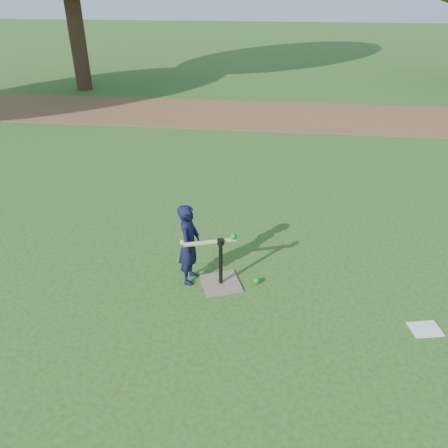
# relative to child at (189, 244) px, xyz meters

# --- Properties ---
(ground) EXTENTS (80.00, 80.00, 0.00)m
(ground) POSITION_rel_child_xyz_m (0.41, 0.06, -0.50)
(ground) COLOR #285116
(ground) RESTS_ON ground
(dirt_strip) EXTENTS (24.00, 3.00, 0.01)m
(dirt_strip) POSITION_rel_child_xyz_m (0.41, 7.56, -0.49)
(dirt_strip) COLOR brown
(dirt_strip) RESTS_ON ground
(child) EXTENTS (0.26, 0.37, 0.99)m
(child) POSITION_rel_child_xyz_m (0.00, 0.00, 0.00)
(child) COLOR black
(child) RESTS_ON ground
(wiffle_ball_ground) EXTENTS (0.08, 0.08, 0.08)m
(wiffle_ball_ground) POSITION_rel_child_xyz_m (0.79, 0.02, -0.46)
(wiffle_ball_ground) COLOR #0C8B16
(wiffle_ball_ground) RESTS_ON ground
(clipboard) EXTENTS (0.34, 0.29, 0.01)m
(clipboard) POSITION_rel_child_xyz_m (2.57, -0.55, -0.49)
(clipboard) COLOR white
(clipboard) RESTS_ON ground
(batting_tee) EXTENTS (0.56, 0.56, 0.61)m
(batting_tee) POSITION_rel_child_xyz_m (0.37, -0.05, -0.39)
(batting_tee) COLOR #826E53
(batting_tee) RESTS_ON ground
(swing_action) EXTENTS (0.63, 0.24, 0.12)m
(swing_action) POSITION_rel_child_xyz_m (0.27, -0.06, 0.10)
(swing_action) COLOR tan
(swing_action) RESTS_ON ground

